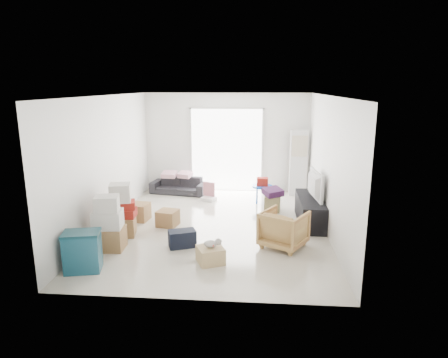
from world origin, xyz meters
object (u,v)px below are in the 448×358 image
armchair (284,227)px  wood_crate (211,255)px  tv_console (310,210)px  kids_table (262,185)px  sofa (179,183)px  ac_tower (298,163)px  storage_bins (82,251)px  television (311,195)px  ottoman (272,204)px

armchair → wood_crate: bearing=61.7°
armchair → tv_console: bearing=-85.5°
kids_table → wood_crate: (-0.90, -3.61, -0.32)m
sofa → kids_table: (2.25, -0.68, 0.16)m
sofa → armchair: armchair is taller
ac_tower → armchair: bearing=-99.3°
wood_crate → armchair: bearing=31.9°
storage_bins → television: bearing=33.8°
television → armchair: (-0.65, -1.37, -0.24)m
television → armchair: bearing=148.8°
tv_console → television: (0.00, 0.00, 0.34)m
ac_tower → wood_crate: 4.87m
armchair → ac_tower: bearing=-69.5°
ottoman → sofa: bearing=151.1°
storage_bins → wood_crate: bearing=12.9°
ac_tower → kids_table: (-0.96, -0.83, -0.42)m
tv_console → ottoman: bearing=135.5°
kids_table → wood_crate: kids_table is taller
ottoman → tv_console: bearing=-44.5°
ac_tower → armchair: 3.74m
ac_tower → tv_console: bearing=-88.7°
ac_tower → ottoman: ac_tower is taller
tv_console → sofa: 3.90m
ac_tower → television: 2.30m
sofa → storage_bins: bearing=-87.4°
armchair → wood_crate: armchair is taller
ottoman → kids_table: size_ratio=0.57×
tv_console → wood_crate: tv_console is taller
armchair → kids_table: size_ratio=1.18×
sofa → wood_crate: 4.50m
armchair → ottoman: 2.15m
television → sofa: 3.91m
armchair → storage_bins: armchair is taller
ac_tower → armchair: ac_tower is taller
storage_bins → ottoman: 4.60m
ac_tower → ottoman: (-0.72, -1.52, -0.69)m
sofa → wood_crate: (1.36, -4.29, -0.16)m
wood_crate → storage_bins: bearing=-167.1°
storage_bins → ac_tower: bearing=51.8°
television → wood_crate: size_ratio=2.49×
ottoman → kids_table: 0.78m
ottoman → television: bearing=-44.5°
sofa → ac_tower: bearing=12.9°
tv_console → wood_crate: (-1.91, -2.16, -0.14)m
tv_console → sofa: (-3.26, 2.13, 0.03)m
television → storage_bins: television is taller
sofa → ottoman: 2.85m
ac_tower → kids_table: 1.34m
wood_crate → tv_console: bearing=48.5°
ac_tower → sofa: size_ratio=1.14×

